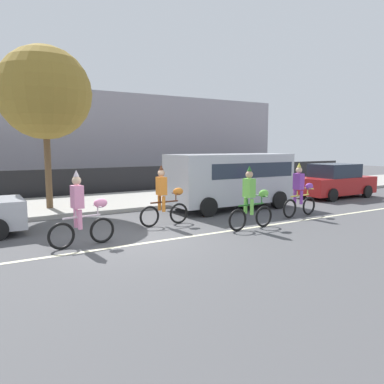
% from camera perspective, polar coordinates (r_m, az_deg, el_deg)
% --- Properties ---
extents(ground_plane, '(80.00, 80.00, 0.00)m').
position_cam_1_polar(ground_plane, '(10.29, -8.31, -7.11)').
color(ground_plane, '#4C4C4F').
extents(road_centre_line, '(36.00, 0.14, 0.01)m').
position_cam_1_polar(road_centre_line, '(9.84, -7.17, -7.72)').
color(road_centre_line, beige).
rests_on(road_centre_line, ground).
extents(sidewalk_curb, '(60.00, 5.00, 0.15)m').
position_cam_1_polar(sidewalk_curb, '(16.36, -17.17, -1.80)').
color(sidewalk_curb, '#9E9B93').
rests_on(sidewalk_curb, ground).
extents(fence_line, '(40.00, 0.08, 1.40)m').
position_cam_1_polar(fence_line, '(19.09, -19.34, 1.23)').
color(fence_line, black).
rests_on(fence_line, ground).
extents(building_backdrop, '(28.00, 8.00, 5.91)m').
position_cam_1_polar(building_backdrop, '(28.15, -16.38, 7.69)').
color(building_backdrop, '#99939E').
rests_on(building_backdrop, ground).
extents(parade_cyclist_pink, '(1.72, 0.50, 1.92)m').
position_cam_1_polar(parade_cyclist_pink, '(9.70, -16.38, -3.10)').
color(parade_cyclist_pink, black).
rests_on(parade_cyclist_pink, ground).
extents(parade_cyclist_orange, '(1.72, 0.50, 1.92)m').
position_cam_1_polar(parade_cyclist_orange, '(11.79, -4.18, -1.08)').
color(parade_cyclist_orange, black).
rests_on(parade_cyclist_orange, ground).
extents(parade_cyclist_lime, '(1.72, 0.50, 1.92)m').
position_cam_1_polar(parade_cyclist_lime, '(11.37, 9.08, -1.44)').
color(parade_cyclist_lime, black).
rests_on(parade_cyclist_lime, ground).
extents(parade_cyclist_purple, '(1.72, 0.50, 1.92)m').
position_cam_1_polar(parade_cyclist_purple, '(13.79, 16.17, -0.15)').
color(parade_cyclist_purple, black).
rests_on(parade_cyclist_purple, ground).
extents(parked_van_silver, '(5.00, 2.22, 2.18)m').
position_cam_1_polar(parked_van_silver, '(14.99, 6.03, 2.32)').
color(parked_van_silver, silver).
rests_on(parked_van_silver, ground).
extents(parked_car_red, '(4.10, 1.92, 1.64)m').
position_cam_1_polar(parked_car_red, '(19.46, 20.95, 1.50)').
color(parked_car_red, '#AD1E1E').
rests_on(parked_car_red, ground).
extents(street_tree_near_lamp, '(3.41, 3.41, 5.99)m').
position_cam_1_polar(street_tree_near_lamp, '(15.23, -21.55, 13.82)').
color(street_tree_near_lamp, brown).
rests_on(street_tree_near_lamp, sidewalk_curb).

